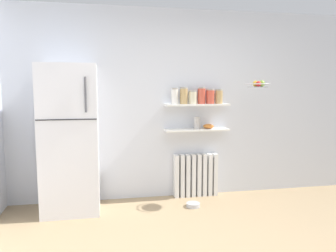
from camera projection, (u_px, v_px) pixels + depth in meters
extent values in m
plane|color=#9E8460|center=(203.00, 244.00, 3.26)|extent=(7.04, 7.04, 0.00)
cube|color=silver|center=(172.00, 104.00, 4.62)|extent=(7.04, 0.10, 2.60)
cube|color=silver|center=(70.00, 139.00, 4.06)|extent=(0.68, 0.63, 1.81)
cube|color=#262628|center=(66.00, 120.00, 3.71)|extent=(0.67, 0.01, 0.01)
cylinder|color=#4C4C51|center=(86.00, 95.00, 3.71)|extent=(0.02, 0.02, 0.40)
cube|color=white|center=(176.00, 176.00, 4.62)|extent=(0.06, 0.12, 0.60)
cube|color=white|center=(182.00, 176.00, 4.63)|extent=(0.06, 0.12, 0.60)
cube|color=white|center=(187.00, 176.00, 4.65)|extent=(0.06, 0.12, 0.60)
cube|color=white|center=(193.00, 175.00, 4.66)|extent=(0.06, 0.12, 0.60)
cube|color=white|center=(198.00, 175.00, 4.68)|extent=(0.06, 0.12, 0.60)
cube|color=white|center=(204.00, 175.00, 4.70)|extent=(0.06, 0.12, 0.60)
cube|color=white|center=(209.00, 175.00, 4.71)|extent=(0.06, 0.12, 0.60)
cube|color=white|center=(215.00, 174.00, 4.73)|extent=(0.06, 0.12, 0.60)
cube|color=white|center=(197.00, 130.00, 4.57)|extent=(0.89, 0.22, 0.02)
cube|color=white|center=(197.00, 105.00, 4.53)|extent=(0.89, 0.22, 0.02)
cylinder|color=silver|center=(175.00, 97.00, 4.46)|extent=(0.09, 0.09, 0.20)
cylinder|color=gray|center=(175.00, 89.00, 4.44)|extent=(0.08, 0.08, 0.02)
cylinder|color=tan|center=(184.00, 96.00, 4.48)|extent=(0.11, 0.11, 0.21)
cylinder|color=gray|center=(184.00, 88.00, 4.47)|extent=(0.10, 0.10, 0.02)
cylinder|color=beige|center=(193.00, 98.00, 4.51)|extent=(0.12, 0.12, 0.17)
cylinder|color=gray|center=(193.00, 91.00, 4.49)|extent=(0.11, 0.11, 0.02)
cylinder|color=#C64C38|center=(202.00, 96.00, 4.53)|extent=(0.11, 0.11, 0.21)
cylinder|color=gray|center=(202.00, 88.00, 4.51)|extent=(0.10, 0.10, 0.02)
cylinder|color=#C64C38|center=(210.00, 97.00, 4.55)|extent=(0.12, 0.12, 0.18)
cylinder|color=gray|center=(210.00, 90.00, 4.54)|extent=(0.11, 0.11, 0.02)
cylinder|color=tan|center=(219.00, 97.00, 4.58)|extent=(0.10, 0.10, 0.18)
cylinder|color=gray|center=(219.00, 90.00, 4.56)|extent=(0.10, 0.10, 0.02)
cylinder|color=#B2ADA8|center=(197.00, 123.00, 4.56)|extent=(0.09, 0.09, 0.16)
ellipsoid|color=orange|center=(208.00, 126.00, 4.59)|extent=(0.15, 0.15, 0.07)
cylinder|color=#B7B7BC|center=(193.00, 205.00, 4.27)|extent=(0.18, 0.18, 0.05)
torus|color=#B2B2B7|center=(258.00, 84.00, 4.26)|extent=(0.32, 0.32, 0.01)
cylinder|color=#A8A8AD|center=(258.00, 87.00, 4.26)|extent=(0.26, 0.26, 0.01)
sphere|color=#7FAD38|center=(262.00, 84.00, 4.26)|extent=(0.08, 0.08, 0.08)
sphere|color=gold|center=(256.00, 84.00, 4.28)|extent=(0.08, 0.08, 0.08)
sphere|color=red|center=(258.00, 84.00, 4.22)|extent=(0.07, 0.07, 0.07)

